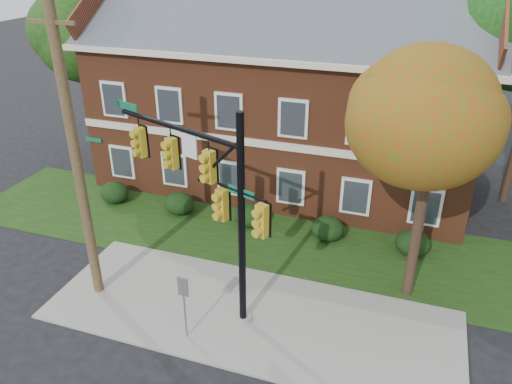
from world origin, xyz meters
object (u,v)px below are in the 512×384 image
(apartment_building, at_px, (285,87))
(hedge_center, at_px, (250,215))
(traffic_signal, at_px, (209,189))
(sign_post, at_px, (184,298))
(hedge_right, at_px, (327,229))
(hedge_left, at_px, (179,203))
(utility_pole, at_px, (76,161))
(tree_near_right, at_px, (444,120))
(tree_left_rear, at_px, (99,44))
(hedge_far_left, at_px, (114,192))
(hedge_far_right, at_px, (413,243))

(apartment_building, xyz_separation_m, hedge_center, (0.00, -5.25, -4.46))
(traffic_signal, bearing_deg, sign_post, -75.90)
(sign_post, bearing_deg, hedge_right, 68.82)
(apartment_building, distance_m, hedge_right, 7.73)
(hedge_left, height_order, sign_post, sign_post)
(hedge_left, height_order, traffic_signal, traffic_signal)
(utility_pole, distance_m, sign_post, 5.56)
(tree_near_right, bearing_deg, tree_left_rear, 157.64)
(tree_left_rear, bearing_deg, hedge_center, -23.04)
(hedge_left, relative_size, traffic_signal, 0.19)
(hedge_left, distance_m, utility_pole, 7.77)
(tree_near_right, bearing_deg, apartment_building, 131.77)
(hedge_right, bearing_deg, utility_pole, -139.15)
(hedge_far_left, height_order, tree_left_rear, tree_left_rear)
(hedge_far_right, distance_m, tree_near_right, 6.77)
(hedge_far_right, bearing_deg, hedge_center, 180.00)
(hedge_center, relative_size, hedge_far_right, 1.00)
(hedge_far_right, bearing_deg, hedge_right, 180.00)
(hedge_right, relative_size, tree_left_rear, 0.16)
(hedge_center, height_order, utility_pole, utility_pole)
(hedge_far_left, height_order, hedge_right, same)
(hedge_right, bearing_deg, hedge_far_left, 180.00)
(hedge_far_left, distance_m, sign_post, 10.51)
(hedge_left, bearing_deg, hedge_far_left, 180.00)
(hedge_left, height_order, hedge_right, same)
(apartment_building, height_order, tree_near_right, apartment_building)
(hedge_far_left, relative_size, traffic_signal, 0.19)
(traffic_signal, bearing_deg, hedge_center, 116.69)
(hedge_center, bearing_deg, tree_left_rear, 156.96)
(hedge_far_right, bearing_deg, sign_post, -131.81)
(hedge_far_left, xyz_separation_m, tree_left_rear, (-2.73, 4.14, 6.16))
(traffic_signal, bearing_deg, hedge_far_left, 164.30)
(hedge_left, bearing_deg, hedge_center, 0.00)
(tree_near_right, relative_size, utility_pole, 0.84)
(apartment_building, relative_size, hedge_left, 13.43)
(hedge_far_right, xyz_separation_m, utility_pole, (-10.68, -6.20, 4.67))
(apartment_building, relative_size, hedge_far_left, 13.43)
(hedge_left, bearing_deg, traffic_signal, -53.28)
(hedge_far_left, height_order, tree_near_right, tree_near_right)
(hedge_far_left, height_order, traffic_signal, traffic_signal)
(apartment_building, xyz_separation_m, utility_pole, (-3.68, -11.46, 0.21))
(hedge_center, bearing_deg, hedge_far_right, 0.00)
(hedge_left, height_order, hedge_center, same)
(hedge_far_left, bearing_deg, traffic_signal, -35.95)
(hedge_far_left, bearing_deg, hedge_far_right, 0.00)
(hedge_far_left, distance_m, tree_near_right, 15.75)
(hedge_center, xyz_separation_m, hedge_right, (3.50, 0.00, 0.00))
(hedge_far_right, distance_m, traffic_signal, 9.35)
(hedge_far_right, distance_m, utility_pole, 13.20)
(hedge_far_left, bearing_deg, sign_post, -44.69)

